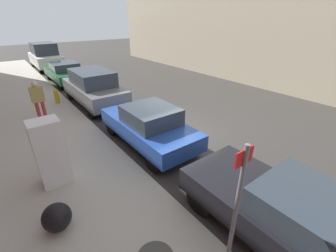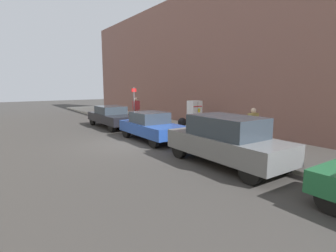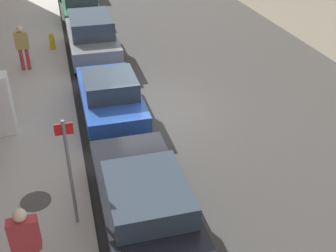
# 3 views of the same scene
# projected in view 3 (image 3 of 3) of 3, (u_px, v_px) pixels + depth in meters

# --- Properties ---
(ground_plane) EXTENTS (80.00, 80.00, 0.00)m
(ground_plane) POSITION_uv_depth(u_px,v_px,m) (155.00, 110.00, 13.72)
(ground_plane) COLOR #383533
(sidewalk_slab) EXTENTS (3.95, 44.00, 0.14)m
(sidewalk_slab) POSITION_uv_depth(u_px,v_px,m) (11.00, 127.00, 12.70)
(sidewalk_slab) COLOR #B2ADA0
(sidewalk_slab) RESTS_ON ground
(manhole_cover) EXTENTS (0.70, 0.70, 0.02)m
(manhole_cover) POSITION_uv_depth(u_px,v_px,m) (36.00, 201.00, 9.70)
(manhole_cover) COLOR #47443F
(manhole_cover) RESTS_ON sidewalk_slab
(street_sign_post) EXTENTS (0.36, 0.07, 2.54)m
(street_sign_post) POSITION_uv_depth(u_px,v_px,m) (70.00, 169.00, 8.42)
(street_sign_post) COLOR slate
(street_sign_post) RESTS_ON sidewalk_slab
(fire_hydrant) EXTENTS (0.22, 0.22, 0.71)m
(fire_hydrant) POSITION_uv_depth(u_px,v_px,m) (52.00, 41.00, 17.91)
(fire_hydrant) COLOR gold
(fire_hydrant) RESTS_ON sidewalk_slab
(pedestrian_walking_far) EXTENTS (0.51, 0.24, 1.76)m
(pedestrian_walking_far) POSITION_uv_depth(u_px,v_px,m) (26.00, 242.00, 7.28)
(pedestrian_walking_far) COLOR #B73338
(pedestrian_walking_far) RESTS_ON sidewalk_slab
(pedestrian_standing_near) EXTENTS (0.49, 0.23, 1.71)m
(pedestrian_standing_near) POSITION_uv_depth(u_px,v_px,m) (22.00, 45.00, 15.71)
(pedestrian_standing_near) COLOR #B73338
(pedestrian_standing_near) RESTS_ON sidewalk_slab
(parked_sedan_dark) EXTENTS (1.81, 4.73, 1.42)m
(parked_sedan_dark) POSITION_uv_depth(u_px,v_px,m) (146.00, 204.00, 8.74)
(parked_sedan_dark) COLOR black
(parked_sedan_dark) RESTS_ON ground
(parked_hatchback_blue) EXTENTS (1.75, 4.09, 1.45)m
(parked_hatchback_blue) POSITION_uv_depth(u_px,v_px,m) (110.00, 95.00, 13.01)
(parked_hatchback_blue) COLOR #23479E
(parked_hatchback_blue) RESTS_ON ground
(parked_suv_gray) EXTENTS (1.85, 4.62, 1.76)m
(parked_suv_gray) POSITION_uv_depth(u_px,v_px,m) (92.00, 36.00, 17.19)
(parked_suv_gray) COLOR slate
(parked_suv_gray) RESTS_ON ground
(parked_sedan_green) EXTENTS (1.80, 4.49, 1.39)m
(parked_sedan_green) POSITION_uv_depth(u_px,v_px,m) (81.00, 6.00, 21.80)
(parked_sedan_green) COLOR #1E6038
(parked_sedan_green) RESTS_ON ground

